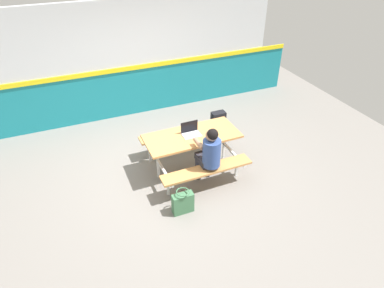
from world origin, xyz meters
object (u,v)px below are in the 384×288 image
picnic_table_main (192,143)px  student_nearer (209,153)px  laptop_silver (191,132)px  backpack_dark (218,121)px  tote_bag_bright (183,203)px

picnic_table_main → student_nearer: (0.08, -0.56, 0.13)m
laptop_silver → backpack_dark: laptop_silver is taller
picnic_table_main → student_nearer: 0.58m
student_nearer → backpack_dark: 1.95m
picnic_table_main → tote_bag_bright: (-0.57, -0.98, -0.38)m
backpack_dark → tote_bag_bright: bearing=-128.6°
picnic_table_main → laptop_silver: bearing=101.7°
tote_bag_bright → laptop_silver: bearing=61.3°
picnic_table_main → backpack_dark: (1.06, 1.06, -0.36)m
picnic_table_main → laptop_silver: laptop_silver is taller
student_nearer → tote_bag_bright: bearing=-146.7°
picnic_table_main → backpack_dark: size_ratio=3.83×
picnic_table_main → tote_bag_bright: picnic_table_main is taller
backpack_dark → student_nearer: bearing=-121.3°
backpack_dark → tote_bag_bright: 2.61m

